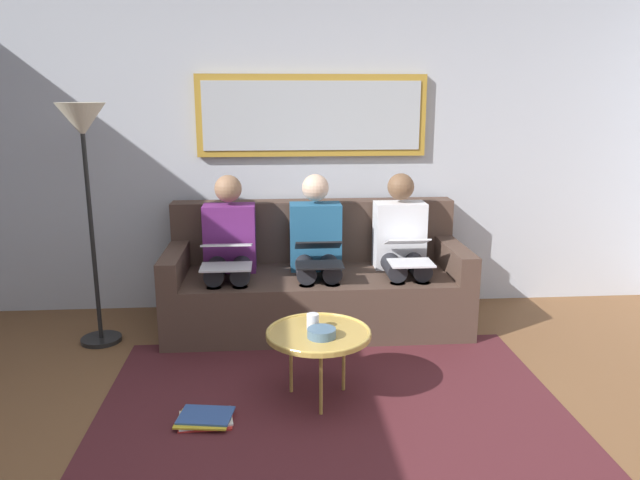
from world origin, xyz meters
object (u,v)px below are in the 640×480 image
Objects in this scene: person_left at (402,246)px; laptop_silver at (227,255)px; coffee_table at (318,334)px; laptop_black at (319,254)px; bowl at (322,333)px; person_right at (229,249)px; person_middle at (316,248)px; magazine_stack at (205,418)px; couch at (316,283)px; cup at (313,322)px; standing_lamp at (84,147)px; laptop_white at (409,251)px; framed_mirror at (312,116)px.

person_left reaches higher than laptop_silver.
laptop_black is at bearing -94.36° from coffee_table.
coffee_table is 3.75× the size of bowl.
bowl reaches higher than coffee_table.
bowl is 1.16m from laptop_silver.
person_right is at bearing -64.60° from bowl.
magazine_stack is at bearing 63.09° from person_middle.
couch reaches higher than laptop_silver.
bowl is (-0.04, 0.12, -0.02)m from cup.
standing_lamp is (1.55, -0.04, 0.75)m from laptop_black.
person_right reaches higher than laptop_black.
laptop_silver is (0.64, 0.24, 0.02)m from person_middle.
laptop_black is at bearing 0.21° from laptop_white.
couch is 1.33× the size of standing_lamp.
framed_mirror is 5.01× the size of laptop_black.
magazine_stack is at bearing 40.35° from laptop_white.
laptop_black reaches higher than magazine_stack.
person_right is (0.64, 0.46, -0.94)m from framed_mirror.
framed_mirror is 1.23m from person_left.
person_left is at bearing -134.32° from magazine_stack.
framed_mirror reaches higher than magazine_stack.
cup is at bearing -58.08° from coffee_table.
laptop_silver is 1.16× the size of magazine_stack.
couch is 1.93× the size of person_left.
person_left is at bearing 180.00° from person_right.
bowl is 0.44× the size of laptop_black.
framed_mirror is 4.66× the size of laptop_white.
couch is 6.97× the size of magazine_stack.
magazine_stack is 0.19× the size of standing_lamp.
laptop_silver reaches higher than magazine_stack.
coffee_table is 6.61× the size of cup.
laptop_white reaches higher than coffee_table.
laptop_white is (-0.00, 0.23, 0.02)m from person_left.
person_left is (-0.74, -1.10, 0.15)m from cup.
cup is at bearing 86.37° from framed_mirror.
laptop_black is 0.64m from laptop_silver.
magazine_stack is at bearing 19.13° from coffee_table.
laptop_black is (-0.06, -0.99, 0.19)m from bowl.
framed_mirror is 2.02m from bowl.
standing_lamp is at bearing 12.33° from person_right.
standing_lamp is at bearing -32.69° from coffee_table.
bowl is at bearing 60.31° from person_left.
laptop_white is (-0.70, -0.99, 0.19)m from bowl.
coffee_table is at bearing 122.17° from laptop_silver.
cup is at bearing -156.11° from magazine_stack.
bowl is 1.24m from person_middle.
couch is at bearing -25.21° from laptop_white.
couch is 1.30m from bowl.
person_left is 1.28m from person_right.
framed_mirror is 1.57× the size of person_right.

